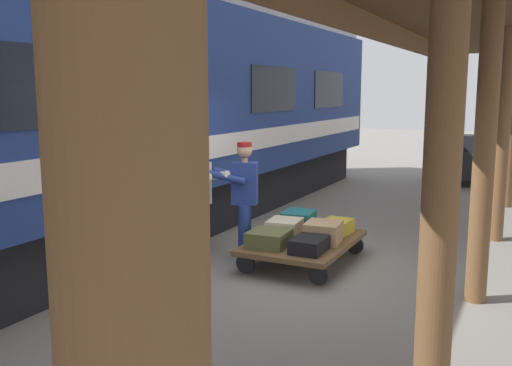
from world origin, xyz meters
name	(u,v)px	position (x,y,z in m)	size (l,w,h in m)	color
ground_plane	(299,274)	(0.00, 0.00, 0.00)	(60.00, 60.00, 0.00)	gray
platform_canopy	(487,11)	(-2.15, 0.00, 3.26)	(3.20, 19.16, 3.56)	brown
train_car	(101,114)	(3.31, 0.00, 2.06)	(3.02, 17.81, 4.00)	navy
luggage_cart	(303,243)	(0.13, -0.48, 0.29)	(1.30, 1.93, 0.34)	brown
suitcase_olive_duffel	(269,239)	(0.42, 0.05, 0.44)	(0.51, 0.53, 0.22)	brown
suitcase_cream_canvas	(285,229)	(0.42, -0.48, 0.47)	(0.44, 0.50, 0.26)	beige
suitcase_black_hardshell	(309,245)	(-0.16, 0.05, 0.43)	(0.40, 0.55, 0.19)	black
suitcase_teal_softside	(299,220)	(0.42, -1.01, 0.48)	(0.44, 0.51, 0.29)	#1E666B
suitcase_tan_vintage	(323,232)	(-0.16, -0.48, 0.48)	(0.47, 0.50, 0.28)	tan
suitcase_yellow_case	(336,227)	(-0.16, -1.01, 0.44)	(0.39, 0.56, 0.20)	gold
porter_in_overalls	(243,197)	(0.97, -0.25, 0.93)	(0.73, 0.57, 1.70)	navy
porter_by_door	(199,196)	(1.56, -0.02, 0.93)	(0.74, 0.58, 1.70)	#332D28
baggage_tug	(470,160)	(-1.15, -8.93, 0.63)	(1.21, 1.77, 1.30)	black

